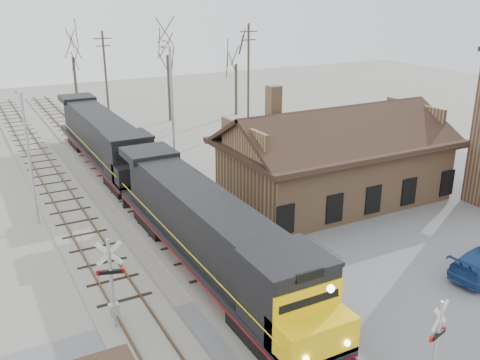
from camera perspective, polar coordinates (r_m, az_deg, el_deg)
name	(u,v)px	position (r m, az deg, el deg)	size (l,w,h in m)	color
ground	(277,345)	(22.76, 3.95, -17.14)	(140.00, 140.00, 0.00)	#9A958B
road	(277,345)	(22.75, 3.95, -17.11)	(60.00, 9.00, 0.03)	slate
track_main	(152,215)	(34.65, -9.33, -3.67)	(3.40, 90.00, 0.24)	#9A958B
track_siding	(81,229)	(33.64, -16.60, -5.00)	(3.40, 90.00, 0.24)	#9A958B
depot	(334,165)	(36.77, 9.98, 1.57)	(15.20, 9.31, 7.90)	#98704F
locomotive_lead	(212,237)	(26.09, -2.98, -6.07)	(2.95, 19.79, 4.39)	black
locomotive_trailing	(104,140)	(44.03, -14.31, 4.12)	(2.95, 19.79, 4.16)	black
crossbuck_near	(435,350)	(20.68, 20.12, -16.66)	(1.05, 0.36, 3.72)	#A5A8AD
crossbuck_far	(112,288)	(23.16, -13.49, -11.16)	(1.17, 0.43, 4.20)	#A5A8AD
streetlight_a	(28,152)	(33.99, -21.66, 2.81)	(0.25, 2.04, 8.12)	#A5A8AD
streetlight_b	(172,103)	(42.20, -7.30, 8.18)	(0.25, 2.04, 9.64)	#A5A8AD
streetlight_c	(170,80)	(55.93, -7.48, 10.57)	(0.25, 2.04, 8.90)	#A5A8AD
utility_pole_b	(105,72)	(62.81, -14.15, 11.07)	(2.00, 0.24, 9.42)	#382D23
utility_pole_c	(248,75)	(55.26, 0.90, 11.16)	(2.00, 0.24, 10.55)	#382D23
tree_c	(72,48)	(67.00, -17.49, 13.27)	(4.15, 4.15, 10.17)	#382D23
tree_d	(167,44)	(58.75, -7.79, 14.19)	(4.73, 4.73, 11.59)	#382D23
tree_e	(236,55)	(61.26, -0.44, 13.15)	(3.86, 3.86, 9.46)	#382D23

